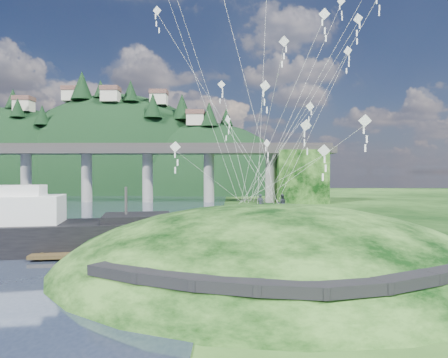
{
  "coord_description": "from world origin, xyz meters",
  "views": [
    {
      "loc": [
        4.68,
        -30.28,
        7.63
      ],
      "look_at": [
        4.0,
        6.0,
        7.0
      ],
      "focal_mm": 32.0,
      "sensor_mm": 36.0,
      "label": 1
    }
  ],
  "objects": [
    {
      "name": "bridge",
      "position": [
        -26.46,
        70.07,
        9.7
      ],
      "size": [
        160.0,
        11.0,
        15.0
      ],
      "color": "#2D2B2B",
      "rests_on": "ground"
    },
    {
      "name": "work_barge",
      "position": [
        -12.46,
        7.17,
        2.09
      ],
      "size": [
        24.69,
        11.51,
        8.34
      ],
      "color": "black",
      "rests_on": "ground"
    },
    {
      "name": "far_ridge",
      "position": [
        -43.58,
        122.17,
        -7.44
      ],
      "size": [
        153.0,
        70.0,
        94.5
      ],
      "color": "black",
      "rests_on": "ground"
    },
    {
      "name": "wooden_dock",
      "position": [
        -6.29,
        4.43,
        0.4
      ],
      "size": [
        12.93,
        3.6,
        0.91
      ],
      "color": "#342815",
      "rests_on": "ground"
    },
    {
      "name": "kite_flyers",
      "position": [
        8.4,
        4.02,
        5.75
      ],
      "size": [
        2.68,
        1.45,
        1.69
      ],
      "color": "#252931",
      "rests_on": "ground"
    },
    {
      "name": "kite_swarm",
      "position": [
        8.63,
        1.87,
        17.21
      ],
      "size": [
        18.41,
        13.58,
        19.73
      ],
      "color": "white",
      "rests_on": "ground"
    },
    {
      "name": "grass_hill",
      "position": [
        8.0,
        2.0,
        -1.5
      ],
      "size": [
        36.0,
        32.0,
        13.0
      ],
      "color": "black",
      "rests_on": "ground"
    },
    {
      "name": "footpath",
      "position": [
        7.46,
        -9.74,
        2.08
      ],
      "size": [
        22.29,
        5.84,
        0.83
      ],
      "color": "black",
      "rests_on": "ground"
    },
    {
      "name": "ground",
      "position": [
        0.0,
        0.0,
        0.0
      ],
      "size": [
        320.0,
        320.0,
        0.0
      ],
      "primitive_type": "plane",
      "color": "black",
      "rests_on": "ground"
    }
  ]
}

